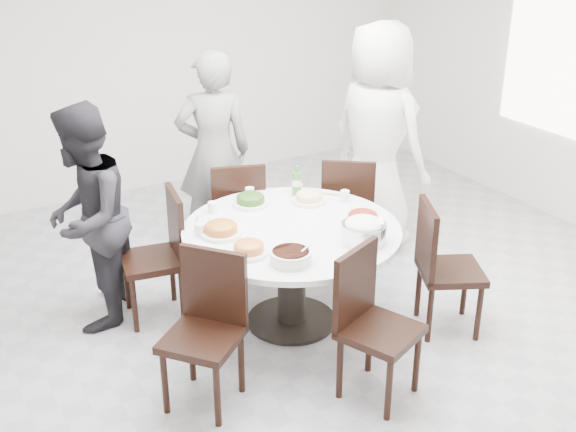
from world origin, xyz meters
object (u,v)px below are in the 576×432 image
chair_ne (347,208)px  chair_sw (202,335)px  diner_left (86,218)px  soup_bowl (291,257)px  chair_n (236,214)px  chair_s (381,328)px  rice_bowl (364,233)px  chair_nw (151,258)px  dining_table (292,276)px  diner_right (377,138)px  diner_middle (214,153)px  beverage_bottle (297,181)px  chair_se (451,268)px

chair_ne → chair_sw: same height
diner_left → soup_bowl: (0.93, -1.18, -0.01)m
chair_n → chair_s: size_ratio=1.00×
chair_sw → rice_bowl: (1.21, 0.09, 0.34)m
chair_ne → chair_nw: 1.70m
dining_table → chair_sw: chair_sw is taller
diner_right → diner_middle: size_ratio=1.12×
chair_n → soup_bowl: (-0.31, -1.39, 0.32)m
diner_right → beverage_bottle: 1.01m
chair_se → soup_bowl: size_ratio=3.64×
diner_middle → chair_sw: bearing=78.9°
chair_se → chair_sw: bearing=113.4°
chair_sw → diner_left: (-0.28, 1.25, 0.33)m
chair_nw → chair_se: (1.73, -1.19, 0.00)m
rice_bowl → beverage_bottle: bearing=88.0°
chair_n → chair_nw: size_ratio=1.00×
diner_right → rice_bowl: 1.57m
chair_nw → chair_se: 2.10m
chair_ne → chair_se: 1.22m
diner_middle → soup_bowl: bearing=95.9°
beverage_bottle → chair_sw: bearing=-141.3°
beverage_bottle → rice_bowl: bearing=-92.0°
dining_table → soup_bowl: 0.65m
chair_nw → soup_bowl: 1.19m
soup_bowl → beverage_bottle: 1.10m
soup_bowl → diner_left: bearing=128.3°
dining_table → diner_left: diner_left is taller
rice_bowl → diner_left: bearing=142.0°
diner_right → chair_s: bearing=128.9°
chair_nw → beverage_bottle: bearing=95.5°
chair_s → diner_middle: diner_middle is taller
chair_ne → chair_se: same height
chair_ne → chair_n: size_ratio=1.00×
chair_nw → diner_left: bearing=-103.9°
dining_table → chair_ne: 1.08m
chair_n → beverage_bottle: beverage_bottle is taller
diner_right → soup_bowl: 1.98m
chair_n → diner_left: 1.30m
chair_se → beverage_bottle: (-0.59, 1.10, 0.39)m
diner_left → rice_bowl: diner_left is taller
chair_se → beverage_bottle: bearing=54.8°
chair_n → diner_right: bearing=-169.8°
chair_s → soup_bowl: size_ratio=3.64×
chair_n → diner_middle: bearing=-74.1°
chair_se → dining_table: bearing=82.9°
chair_se → diner_middle: diner_middle is taller
rice_bowl → soup_bowl: (-0.56, -0.01, -0.02)m
diner_left → beverage_bottle: size_ratio=6.79×
dining_table → chair_n: chair_n is taller
chair_sw → beverage_bottle: 1.64m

